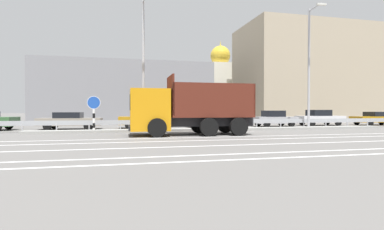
% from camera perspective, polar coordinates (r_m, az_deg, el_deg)
% --- Properties ---
extents(ground_plane, '(320.00, 320.00, 0.00)m').
position_cam_1_polar(ground_plane, '(20.24, 7.46, -3.26)').
color(ground_plane, '#605E5B').
extents(lane_strip_0, '(48.09, 0.16, 0.01)m').
position_cam_1_polar(lane_strip_0, '(16.19, 1.50, -4.28)').
color(lane_strip_0, silver).
rests_on(lane_strip_0, ground_plane).
extents(lane_strip_1, '(48.09, 0.16, 0.01)m').
position_cam_1_polar(lane_strip_1, '(14.64, 3.14, -4.83)').
color(lane_strip_1, silver).
rests_on(lane_strip_1, ground_plane).
extents(lane_strip_2, '(48.09, 0.16, 0.01)m').
position_cam_1_polar(lane_strip_2, '(12.56, 6.03, -5.79)').
color(lane_strip_2, silver).
rests_on(lane_strip_2, ground_plane).
extents(lane_strip_3, '(48.09, 0.16, 0.01)m').
position_cam_1_polar(lane_strip_3, '(10.36, 10.46, -7.22)').
color(lane_strip_3, silver).
rests_on(lane_strip_3, ground_plane).
extents(lane_strip_4, '(48.09, 0.16, 0.01)m').
position_cam_1_polar(lane_strip_4, '(9.38, 13.20, -8.08)').
color(lane_strip_4, silver).
rests_on(lane_strip_4, ground_plane).
extents(median_island, '(26.45, 1.10, 0.18)m').
position_cam_1_polar(median_island, '(21.79, 5.90, -2.73)').
color(median_island, gray).
rests_on(median_island, ground_plane).
extents(median_guardrail, '(48.09, 0.09, 0.78)m').
position_cam_1_polar(median_guardrail, '(22.62, 5.14, -1.38)').
color(median_guardrail, '#9EA0A5').
rests_on(median_guardrail, ground_plane).
extents(dump_truck, '(7.40, 2.86, 3.49)m').
position_cam_1_polar(dump_truck, '(17.68, -3.29, 0.50)').
color(dump_truck, orange).
rests_on(dump_truck, ground_plane).
extents(median_road_sign, '(0.85, 0.16, 2.40)m').
position_cam_1_polar(median_road_sign, '(20.59, -18.20, 0.42)').
color(median_road_sign, white).
rests_on(median_road_sign, ground_plane).
extents(street_lamp_1, '(0.71, 2.02, 8.91)m').
position_cam_1_polar(street_lamp_1, '(20.66, -9.22, 10.50)').
color(street_lamp_1, '#ADADB2').
rests_on(street_lamp_1, ground_plane).
extents(street_lamp_2, '(0.72, 1.88, 9.37)m').
position_cam_1_polar(street_lamp_2, '(25.28, 21.52, 9.17)').
color(street_lamp_2, '#ADADB2').
rests_on(street_lamp_2, ground_plane).
extents(parked_car_1, '(4.74, 2.19, 1.32)m').
position_cam_1_polar(parked_car_1, '(24.98, -22.20, -0.97)').
color(parked_car_1, gray).
rests_on(parked_car_1, ground_plane).
extents(parked_car_2, '(4.40, 2.07, 1.33)m').
position_cam_1_polar(parked_car_2, '(25.07, -8.82, -0.87)').
color(parked_car_2, '#B27A14').
rests_on(parked_car_2, ground_plane).
extents(parked_car_3, '(4.28, 2.04, 1.49)m').
position_cam_1_polar(parked_car_3, '(26.24, 3.48, -0.68)').
color(parked_car_3, '#A3A3A8').
rests_on(parked_car_3, ground_plane).
extents(parked_car_4, '(3.85, 1.98, 1.45)m').
position_cam_1_polar(parked_car_4, '(28.08, 15.37, -0.65)').
color(parked_car_4, '#A3A3A8').
rests_on(parked_car_4, ground_plane).
extents(parked_car_5, '(4.50, 2.01, 1.51)m').
position_cam_1_polar(parked_car_5, '(31.54, 23.12, -0.48)').
color(parked_car_5, silver).
rests_on(parked_car_5, ground_plane).
extents(parked_car_6, '(4.80, 1.99, 1.32)m').
position_cam_1_polar(parked_car_6, '(34.88, 31.68, -0.52)').
color(parked_car_6, '#B27A14').
rests_on(parked_car_6, ground_plane).
extents(background_building_0, '(20.51, 10.21, 7.22)m').
position_cam_1_polar(background_building_0, '(39.32, -12.53, 4.00)').
color(background_building_0, gray).
rests_on(background_building_0, ground_plane).
extents(background_building_1, '(23.66, 10.21, 12.85)m').
position_cam_1_polar(background_building_1, '(46.45, 23.83, 6.95)').
color(background_building_1, tan).
rests_on(background_building_1, ground_plane).
extents(church_tower, '(3.60, 3.60, 12.83)m').
position_cam_1_polar(church_tower, '(49.11, 5.41, 5.99)').
color(church_tower, silver).
rests_on(church_tower, ground_plane).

